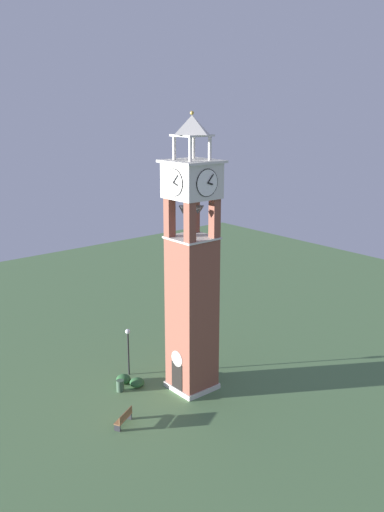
# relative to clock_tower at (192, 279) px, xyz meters

# --- Properties ---
(ground) EXTENTS (80.00, 80.00, 0.00)m
(ground) POSITION_rel_clock_tower_xyz_m (0.00, 0.00, -7.90)
(ground) COLOR #517547
(clock_tower) EXTENTS (3.21, 3.21, 18.61)m
(clock_tower) POSITION_rel_clock_tower_xyz_m (0.00, 0.00, 0.00)
(clock_tower) COLOR brown
(clock_tower) RESTS_ON ground
(park_bench) EXTENTS (1.15, 1.62, 0.95)m
(park_bench) POSITION_rel_clock_tower_xyz_m (1.01, -6.26, -7.42)
(park_bench) COLOR brown
(park_bench) RESTS_ON ground
(lamp_post) EXTENTS (0.36, 0.36, 3.53)m
(lamp_post) POSITION_rel_clock_tower_xyz_m (-4.41, -2.29, -5.43)
(lamp_post) COLOR black
(lamp_post) RESTS_ON ground
(trash_bin) EXTENTS (0.52, 0.52, 0.80)m
(trash_bin) POSITION_rel_clock_tower_xyz_m (-2.73, -4.12, -7.50)
(trash_bin) COLOR #38513D
(trash_bin) RESTS_ON ground
(shrub_near_entry) EXTENTS (1.02, 1.02, 0.61)m
(shrub_near_entry) POSITION_rel_clock_tower_xyz_m (-2.53, -2.88, -7.60)
(shrub_near_entry) COLOR #28562D
(shrub_near_entry) RESTS_ON ground
(shrub_left_of_tower) EXTENTS (1.01, 1.01, 0.65)m
(shrub_left_of_tower) POSITION_rel_clock_tower_xyz_m (-3.52, -3.35, -7.58)
(shrub_left_of_tower) COLOR #28562D
(shrub_left_of_tower) RESTS_ON ground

